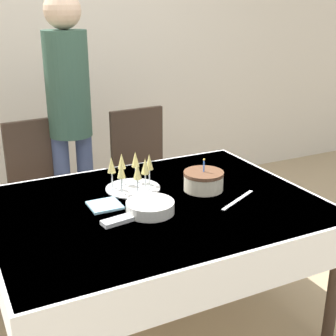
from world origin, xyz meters
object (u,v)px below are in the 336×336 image
(dining_chair_far_right, at_px, (145,172))
(person_standing, at_px, (69,103))
(dining_chair_far_left, at_px, (45,189))
(champagne_tray, at_px, (132,173))
(birthday_cake, at_px, (203,181))
(plate_stack_main, at_px, (150,207))

(dining_chair_far_right, bearing_deg, person_standing, 168.93)
(dining_chair_far_left, relative_size, champagne_tray, 3.33)
(dining_chair_far_left, relative_size, dining_chair_far_right, 1.00)
(dining_chair_far_left, height_order, person_standing, person_standing)
(dining_chair_far_right, height_order, birthday_cake, dining_chair_far_right)
(birthday_cake, relative_size, champagne_tray, 0.73)
(birthday_cake, xyz_separation_m, champagne_tray, (-0.33, 0.18, 0.04))
(champagne_tray, distance_m, plate_stack_main, 0.32)
(dining_chair_far_left, relative_size, birthday_cake, 4.57)
(dining_chair_far_left, distance_m, birthday_cake, 1.12)
(birthday_cake, bearing_deg, dining_chair_far_left, 127.05)
(dining_chair_far_right, relative_size, birthday_cake, 4.57)
(dining_chair_far_right, height_order, plate_stack_main, dining_chair_far_right)
(dining_chair_far_left, bearing_deg, plate_stack_main, -74.02)
(birthday_cake, height_order, person_standing, person_standing)
(dining_chair_far_right, bearing_deg, champagne_tray, -118.37)
(plate_stack_main, bearing_deg, birthday_cake, 19.82)
(birthday_cake, relative_size, plate_stack_main, 0.92)
(dining_chair_far_left, height_order, champagne_tray, dining_chair_far_left)
(champagne_tray, xyz_separation_m, plate_stack_main, (-0.04, -0.31, -0.06))
(person_standing, bearing_deg, birthday_cake, -65.67)
(dining_chair_far_left, distance_m, person_standing, 0.57)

